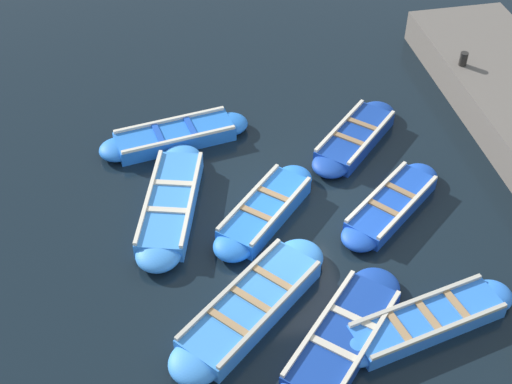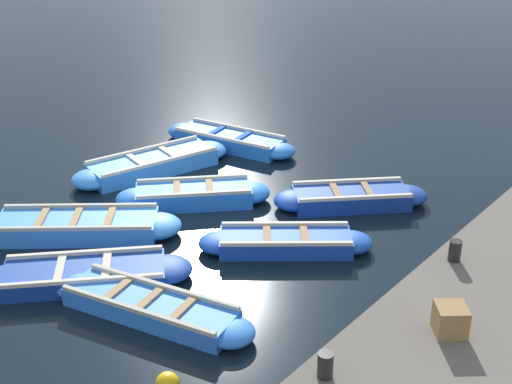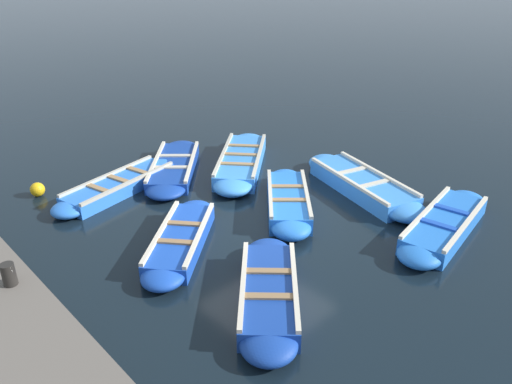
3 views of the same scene
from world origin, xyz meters
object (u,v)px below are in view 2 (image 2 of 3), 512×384
boat_centre (194,195)px  boat_outer_left (153,164)px  boat_drifting (84,275)px  wooden_crate (450,320)px  boat_near_quay (150,307)px  bollard_mid_south (325,365)px  boat_outer_right (230,140)px  boat_tucked (351,198)px  boat_broadside (285,242)px  boat_bow_out (77,227)px  bollard_mid_north (455,251)px  buoy_orange_near (167,384)px

boat_centre → boat_outer_left: boat_outer_left is taller
boat_drifting → wooden_crate: (-5.96, -1.55, 0.90)m
boat_near_quay → bollard_mid_south: bollard_mid_south is taller
boat_outer_right → boat_near_quay: 7.42m
boat_tucked → wooden_crate: bearing=135.6°
boat_outer_right → boat_broadside: 5.37m
bollard_mid_south → boat_outer_right: bearing=-41.8°
wooden_crate → boat_tucked: bearing=-44.4°
boat_outer_left → wooden_crate: 8.98m
boat_near_quay → boat_tucked: size_ratio=1.29×
boat_tucked → boat_outer_left: boat_outer_left is taller
boat_bow_out → wooden_crate: 7.50m
bollard_mid_south → boat_bow_out: bearing=-10.7°
boat_outer_left → boat_near_quay: bearing=136.5°
boat_outer_right → boat_broadside: size_ratio=1.24×
boat_centre → boat_drifting: boat_centre is taller
boat_near_quay → wooden_crate: 4.69m
boat_tucked → bollard_mid_north: bearing=146.8°
boat_bow_out → boat_near_quay: size_ratio=0.98×
boat_centre → boat_outer_left: size_ratio=0.73×
boat_near_quay → boat_tucked: (-0.32, -5.44, 0.02)m
boat_near_quay → boat_outer_right: bearing=-58.6°
boat_near_quay → boat_outer_left: bearing=-43.5°
boat_drifting → buoy_orange_near: 3.32m
bollard_mid_south → wooden_crate: (-0.79, -1.82, 0.03)m
boat_drifting → buoy_orange_near: bearing=161.3°
boat_near_quay → wooden_crate: (-4.35, -1.50, 0.90)m
boat_bow_out → boat_outer_left: size_ratio=0.92×
boat_centre → bollard_mid_south: bearing=147.7°
boat_drifting → boat_outer_right: bearing=-70.5°
boat_bow_out → boat_near_quay: boat_bow_out is taller
boat_outer_right → boat_drifting: (-2.26, 6.38, -0.03)m
boat_broadside → boat_outer_left: (4.62, -0.95, 0.03)m
bollard_mid_south → boat_tucked: bearing=-60.6°
boat_centre → wooden_crate: size_ratio=7.09×
boat_outer_right → boat_bow_out: 5.45m
boat_broadside → boat_outer_left: boat_outer_left is taller
boat_centre → boat_near_quay: size_ratio=0.78×
boat_centre → wooden_crate: wooden_crate is taller
boat_tucked → boat_drifting: size_ratio=0.87×
boat_outer_right → bollard_mid_north: 8.06m
boat_outer_right → bollard_mid_south: size_ratio=10.67×
boat_outer_left → buoy_orange_near: 7.72m
wooden_crate → boat_outer_left: bearing=-16.3°
bollard_mid_north → boat_bow_out: bearing=19.7°
boat_outer_right → bollard_mid_south: 10.01m
boat_broadside → boat_near_quay: size_ratio=0.79×
boat_bow_out → boat_broadside: bearing=-148.6°
boat_centre → boat_near_quay: boat_centre is taller
boat_centre → boat_tucked: 3.33m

